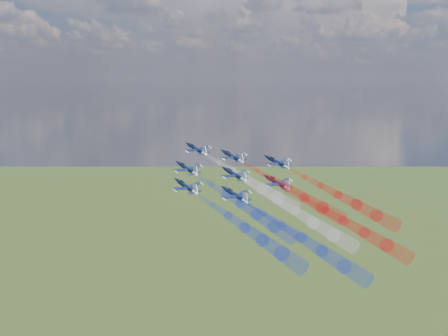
% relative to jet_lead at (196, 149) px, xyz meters
% --- Properties ---
extents(jet_lead, '(17.80, 16.99, 7.90)m').
position_rel_jet_lead_xyz_m(jet_lead, '(0.00, 0.00, 0.00)').
color(jet_lead, black).
extents(trail_lead, '(39.84, 28.95, 16.34)m').
position_rel_jet_lead_xyz_m(trail_lead, '(23.10, -15.36, -7.33)').
color(trail_lead, silver).
extents(jet_inner_left, '(17.80, 16.99, 7.90)m').
position_rel_jet_lead_xyz_m(jet_inner_left, '(1.82, -14.87, -4.76)').
color(jet_inner_left, black).
extents(trail_inner_left, '(39.84, 28.95, 16.34)m').
position_rel_jet_lead_xyz_m(trail_inner_left, '(24.92, -30.22, -12.09)').
color(trail_inner_left, '#172CC8').
extents(jet_inner_right, '(17.80, 16.99, 7.90)m').
position_rel_jet_lead_xyz_m(jet_inner_right, '(13.62, 0.45, -2.20)').
color(jet_inner_right, black).
extents(trail_inner_right, '(39.84, 28.95, 16.34)m').
position_rel_jet_lead_xyz_m(trail_inner_right, '(36.72, -14.91, -9.53)').
color(trail_inner_right, red).
extents(jet_outer_left, '(17.80, 16.99, 7.90)m').
position_rel_jet_lead_xyz_m(jet_outer_left, '(6.60, -28.31, -8.17)').
color(jet_outer_left, black).
extents(trail_outer_left, '(39.84, 28.95, 16.34)m').
position_rel_jet_lead_xyz_m(trail_outer_left, '(29.70, -43.67, -15.50)').
color(trail_outer_left, '#172CC8').
extents(jet_center_third, '(17.80, 16.99, 7.90)m').
position_rel_jet_lead_xyz_m(jet_center_third, '(18.36, -14.04, -6.08)').
color(jet_center_third, black).
extents(trail_center_third, '(39.84, 28.95, 16.34)m').
position_rel_jet_lead_xyz_m(trail_center_third, '(41.47, -29.39, -13.40)').
color(trail_center_third, silver).
extents(jet_outer_right, '(17.80, 16.99, 7.90)m').
position_rel_jet_lead_xyz_m(jet_outer_right, '(29.51, 3.45, -4.10)').
color(jet_outer_right, black).
extents(trail_outer_right, '(39.84, 28.95, 16.34)m').
position_rel_jet_lead_xyz_m(trail_outer_right, '(52.62, -11.90, -11.43)').
color(trail_outer_right, red).
extents(jet_rear_left, '(17.80, 16.99, 7.90)m').
position_rel_jet_lead_xyz_m(jet_rear_left, '(22.45, -27.86, -9.97)').
color(jet_rear_left, black).
extents(trail_rear_left, '(39.84, 28.95, 16.34)m').
position_rel_jet_lead_xyz_m(trail_rear_left, '(45.55, -43.22, -17.30)').
color(trail_rear_left, '#172CC8').
extents(jet_rear_right, '(17.80, 16.99, 7.90)m').
position_rel_jet_lead_xyz_m(jet_rear_right, '(32.66, -12.04, -8.53)').
color(jet_rear_right, black).
extents(trail_rear_right, '(39.84, 28.95, 16.34)m').
position_rel_jet_lead_xyz_m(trail_rear_right, '(55.76, -27.40, -15.86)').
color(trail_rear_right, red).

